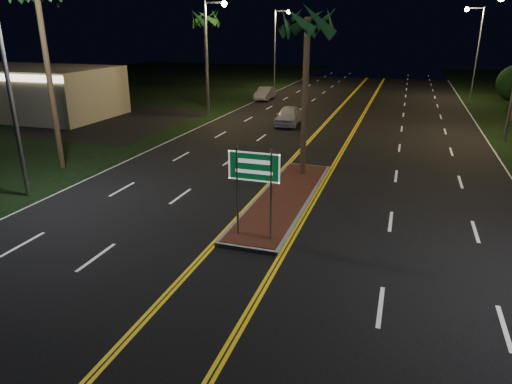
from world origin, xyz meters
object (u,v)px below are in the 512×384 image
at_px(median_island, 284,198).
at_px(commercial_building, 25,91).
at_px(car_far, 265,92).
at_px(highway_sign, 254,175).
at_px(streetlight_right_far, 475,42).
at_px(streetlight_left_mid, 211,46).
at_px(streetlight_left_near, 13,64).
at_px(streetlight_left_far, 278,40).
at_px(palm_median, 308,22).
at_px(car_near, 288,114).
at_px(palm_left_far, 205,19).

bearing_deg(median_island, commercial_building, 153.45).
bearing_deg(car_far, highway_sign, -73.46).
bearing_deg(streetlight_right_far, streetlight_left_mid, -139.70).
distance_m(highway_sign, streetlight_left_near, 11.17).
height_order(median_island, streetlight_left_near, streetlight_left_near).
height_order(highway_sign, streetlight_left_far, streetlight_left_far).
distance_m(palm_median, car_far, 26.77).
relative_size(median_island, streetlight_left_far, 1.14).
distance_m(streetlight_left_near, streetlight_right_far, 43.53).
relative_size(streetlight_left_near, streetlight_left_far, 1.00).
relative_size(commercial_building, car_far, 3.38).
distance_m(highway_sign, streetlight_left_far, 42.67).
relative_size(streetlight_left_far, car_near, 1.85).
bearing_deg(palm_left_far, streetlight_left_mid, -61.33).
bearing_deg(car_far, streetlight_right_far, 20.27).
relative_size(streetlight_left_near, streetlight_right_far, 1.00).
xyz_separation_m(commercial_building, streetlight_left_near, (15.39, -15.99, 3.65)).
xyz_separation_m(streetlight_left_near, streetlight_left_mid, (0.00, 20.00, 0.00)).
bearing_deg(palm_median, streetlight_left_near, -148.51).
distance_m(streetlight_right_far, car_near, 24.48).
bearing_deg(streetlight_right_far, palm_left_far, -149.12).
bearing_deg(streetlight_right_far, streetlight_left_far, 174.62).
bearing_deg(car_near, commercial_building, -176.17).
distance_m(median_island, palm_median, 8.00).
height_order(streetlight_left_mid, streetlight_right_far, same).
bearing_deg(streetlight_left_mid, streetlight_left_far, 90.00).
bearing_deg(car_far, streetlight_left_near, -92.14).
distance_m(streetlight_left_near, palm_left_far, 24.19).
relative_size(median_island, commercial_building, 0.68).
bearing_deg(streetlight_left_mid, median_island, -58.02).
height_order(commercial_building, palm_median, palm_median).
height_order(palm_left_far, car_near, palm_left_far).
bearing_deg(streetlight_left_far, streetlight_left_near, -90.00).
distance_m(highway_sign, commercial_building, 31.17).
height_order(median_island, streetlight_left_mid, streetlight_left_mid).
height_order(commercial_building, car_near, commercial_building).
xyz_separation_m(commercial_building, streetlight_right_far, (36.61, 22.01, 3.65)).
bearing_deg(car_near, car_far, 111.23).
relative_size(median_island, palm_median, 1.23).
bearing_deg(car_near, palm_left_far, 146.54).
height_order(palm_median, car_far, palm_median).
bearing_deg(palm_left_far, streetlight_left_far, 82.22).
bearing_deg(car_far, streetlight_left_mid, -96.54).
bearing_deg(palm_left_far, car_near, -29.91).
distance_m(palm_left_far, car_near, 12.42).
relative_size(median_island, car_near, 2.10).
height_order(palm_median, palm_left_far, palm_left_far).
height_order(streetlight_left_far, streetlight_right_far, same).
relative_size(streetlight_left_mid, streetlight_right_far, 1.00).
height_order(streetlight_right_far, car_near, streetlight_right_far).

